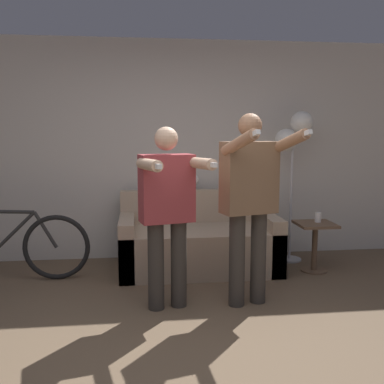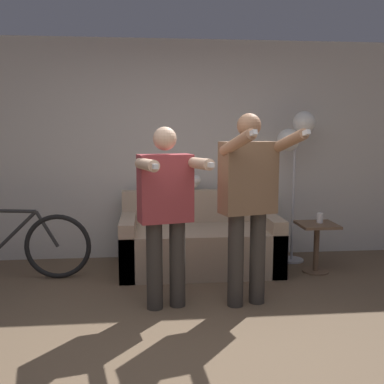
% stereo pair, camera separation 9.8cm
% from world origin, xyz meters
% --- Properties ---
extents(ground_plane, '(16.00, 16.00, 0.00)m').
position_xyz_m(ground_plane, '(0.00, 0.00, 0.00)').
color(ground_plane, brown).
extents(wall_back, '(10.00, 0.05, 2.60)m').
position_xyz_m(wall_back, '(0.00, 2.55, 1.30)').
color(wall_back, beige).
rests_on(wall_back, ground_plane).
extents(couch, '(1.73, 0.89, 0.85)m').
position_xyz_m(couch, '(0.31, 1.97, 0.29)').
color(couch, tan).
rests_on(couch, ground_plane).
extents(person_left, '(0.62, 0.75, 1.57)m').
position_xyz_m(person_left, '(-0.10, 0.89, 0.91)').
color(person_left, '#38332D').
rests_on(person_left, ground_plane).
extents(person_right, '(0.66, 0.75, 1.69)m').
position_xyz_m(person_right, '(0.62, 0.89, 0.99)').
color(person_right, '#38332D').
rests_on(person_right, ground_plane).
extents(cat, '(0.44, 0.12, 0.17)m').
position_xyz_m(cat, '(0.20, 2.31, 0.92)').
color(cat, silver).
rests_on(cat, couch).
extents(floor_lamp, '(0.44, 0.28, 1.76)m').
position_xyz_m(floor_lamp, '(1.45, 2.17, 1.44)').
color(floor_lamp, '#B2B2B7').
rests_on(floor_lamp, ground_plane).
extents(side_table, '(0.40, 0.40, 0.54)m').
position_xyz_m(side_table, '(1.57, 1.73, 0.38)').
color(side_table, brown).
rests_on(side_table, ground_plane).
extents(cup, '(0.07, 0.07, 0.11)m').
position_xyz_m(cup, '(1.61, 1.76, 0.60)').
color(cup, white).
rests_on(cup, side_table).
extents(bicycle, '(1.67, 0.07, 0.77)m').
position_xyz_m(bicycle, '(-1.69, 1.79, 0.36)').
color(bicycle, black).
rests_on(bicycle, ground_plane).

